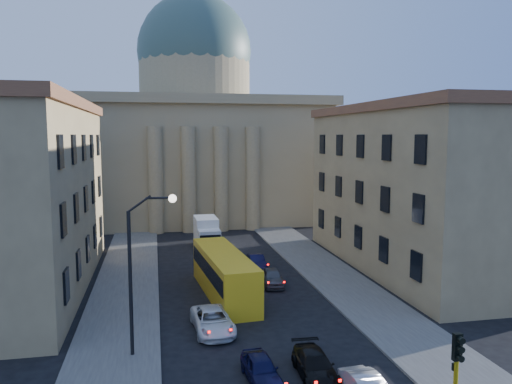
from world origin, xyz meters
TOP-DOWN VIEW (x-y plane):
  - sidewalk_left at (-8.50, 18.00)m, footprint 5.00×60.00m
  - sidewalk_right at (8.50, 18.00)m, footprint 5.00×60.00m
  - church at (0.00, 55.47)m, footprint 68.02×28.76m
  - building_left at (-17.00, 22.00)m, footprint 11.60×26.60m
  - building_right at (17.00, 22.00)m, footprint 11.60×26.60m
  - traffic_light at (5.30, -2.00)m, footprint 0.34×0.29m
  - street_lamp at (-6.97, 8.00)m, footprint 2.62×0.44m
  - car_left_near at (-1.24, 3.98)m, footprint 1.66×3.78m
  - car_left_mid at (-2.83, 10.64)m, footprint 2.55×5.02m
  - car_right_mid at (1.47, 3.83)m, footprint 1.90×4.30m
  - car_right_far at (2.95, 19.10)m, footprint 1.98×4.02m
  - car_right_distant at (2.73, 24.34)m, footprint 1.30×3.71m
  - city_bus at (-1.19, 17.41)m, footprint 3.67×11.74m
  - box_truck at (-0.80, 33.48)m, footprint 2.38×5.82m

SIDE VIEW (x-z plane):
  - sidewalk_left at x=-8.50m, z-range 0.00..0.15m
  - sidewalk_right at x=8.50m, z-range 0.00..0.15m
  - car_right_distant at x=2.73m, z-range 0.00..1.22m
  - car_right_mid at x=1.47m, z-range 0.00..1.23m
  - car_left_near at x=-1.24m, z-range 0.00..1.27m
  - car_right_far at x=2.95m, z-range 0.00..1.32m
  - car_left_mid at x=-2.83m, z-range 0.00..1.36m
  - box_truck at x=-0.80m, z-range -0.08..3.09m
  - city_bus at x=-1.19m, z-range 0.12..3.38m
  - traffic_light at x=5.30m, z-range 0.44..4.74m
  - street_lamp at x=-6.97m, z-range 0.87..9.70m
  - building_left at x=-17.00m, z-range 0.07..14.77m
  - building_right at x=17.00m, z-range 0.07..14.77m
  - church at x=0.00m, z-range -6.42..30.18m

